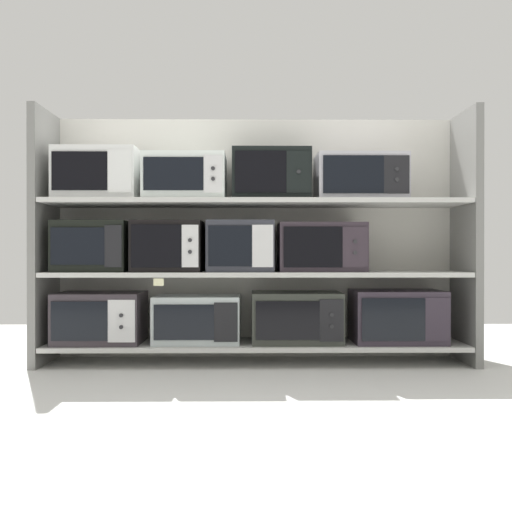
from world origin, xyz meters
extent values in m
cube|color=silver|center=(0.00, -1.00, -0.01)|extent=(6.66, 6.00, 0.02)
cube|color=beige|center=(0.00, 0.25, 0.81)|extent=(2.86, 0.04, 1.63)
cube|color=slate|center=(-1.36, 0.00, 0.81)|extent=(0.05, 0.46, 1.63)
cube|color=slate|center=(1.36, 0.00, 0.81)|extent=(0.05, 0.46, 1.63)
cube|color=beige|center=(0.00, 0.00, 0.12)|extent=(2.66, 0.46, 0.03)
cube|color=#322B30|center=(-1.00, 0.00, 0.29)|extent=(0.54, 0.39, 0.32)
cube|color=black|center=(-1.08, -0.20, 0.29)|extent=(0.34, 0.01, 0.24)
cube|color=silver|center=(-0.82, -0.20, 0.29)|extent=(0.16, 0.01, 0.26)
cylinder|color=#262628|center=(-0.82, -0.21, 0.26)|extent=(0.02, 0.01, 0.02)
cylinder|color=#262628|center=(-0.82, -0.21, 0.33)|extent=(0.02, 0.01, 0.02)
cube|color=#B2BFBE|center=(-0.38, 0.00, 0.28)|extent=(0.55, 0.34, 0.30)
cube|color=black|center=(-0.45, -0.18, 0.28)|extent=(0.37, 0.01, 0.22)
cube|color=black|center=(-0.19, -0.18, 0.28)|extent=(0.15, 0.01, 0.24)
cube|color=#2F322B|center=(0.26, 0.00, 0.29)|extent=(0.57, 0.36, 0.32)
cube|color=black|center=(0.19, -0.19, 0.29)|extent=(0.39, 0.01, 0.24)
cube|color=black|center=(0.46, -0.19, 0.29)|extent=(0.15, 0.01, 0.26)
cylinder|color=#262628|center=(0.46, -0.20, 0.26)|extent=(0.02, 0.01, 0.02)
cylinder|color=#262628|center=(0.46, -0.20, 0.33)|extent=(0.02, 0.01, 0.02)
cube|color=#302832|center=(0.91, 0.00, 0.30)|extent=(0.57, 0.37, 0.34)
cube|color=black|center=(0.84, -0.19, 0.30)|extent=(0.39, 0.01, 0.26)
cube|color=#302832|center=(1.11, -0.19, 0.30)|extent=(0.15, 0.01, 0.27)
cube|color=beige|center=(0.00, 0.00, 0.57)|extent=(2.66, 0.46, 0.03)
cube|color=black|center=(-1.04, 0.00, 0.75)|extent=(0.46, 0.38, 0.32)
cube|color=black|center=(-1.09, -0.20, 0.75)|extent=(0.33, 0.01, 0.23)
cube|color=black|center=(-0.87, -0.20, 0.75)|extent=(0.10, 0.01, 0.26)
cube|color=black|center=(-0.56, 0.00, 0.75)|extent=(0.44, 0.41, 0.32)
cube|color=black|center=(-0.61, -0.21, 0.75)|extent=(0.31, 0.01, 0.26)
cube|color=silver|center=(-0.40, -0.21, 0.75)|extent=(0.10, 0.01, 0.26)
cylinder|color=#262628|center=(-0.40, -0.22, 0.72)|extent=(0.02, 0.01, 0.02)
cylinder|color=#262628|center=(-0.40, -0.22, 0.79)|extent=(0.02, 0.01, 0.02)
cube|color=#2E3038|center=(-0.10, 0.00, 0.75)|extent=(0.42, 0.38, 0.32)
cube|color=black|center=(-0.16, -0.20, 0.75)|extent=(0.27, 0.01, 0.25)
cube|color=silver|center=(0.04, -0.20, 0.75)|extent=(0.13, 0.01, 0.26)
cube|color=#2F262E|center=(0.42, 0.00, 0.75)|extent=(0.55, 0.36, 0.31)
cube|color=black|center=(0.35, -0.18, 0.75)|extent=(0.36, 0.01, 0.25)
cube|color=#2F262E|center=(0.61, -0.18, 0.75)|extent=(0.15, 0.01, 0.25)
cylinder|color=#262628|center=(0.61, -0.19, 0.71)|extent=(0.02, 0.01, 0.02)
cylinder|color=#262628|center=(0.61, -0.19, 0.78)|extent=(0.02, 0.01, 0.02)
cube|color=beige|center=(-0.59, -0.23, 0.53)|extent=(0.06, 0.00, 0.04)
cube|color=beige|center=(0.00, 0.00, 1.03)|extent=(2.66, 0.46, 0.03)
cube|color=silver|center=(-1.01, 0.00, 1.21)|extent=(0.52, 0.35, 0.33)
cube|color=black|center=(-1.08, -0.18, 1.21)|extent=(0.34, 0.01, 0.24)
cube|color=silver|center=(-0.84, -0.18, 1.21)|extent=(0.15, 0.01, 0.26)
cube|color=silver|center=(-0.45, 0.00, 1.19)|extent=(0.51, 0.40, 0.29)
cube|color=black|center=(-0.50, -0.20, 1.19)|extent=(0.37, 0.01, 0.20)
cube|color=silver|center=(-0.26, -0.20, 1.19)|extent=(0.12, 0.01, 0.23)
cylinder|color=#262628|center=(-0.26, -0.21, 1.16)|extent=(0.02, 0.01, 0.02)
cylinder|color=#262628|center=(-0.26, -0.21, 1.22)|extent=(0.02, 0.01, 0.02)
cube|color=black|center=(0.10, 0.00, 1.21)|extent=(0.50, 0.34, 0.32)
cube|color=black|center=(0.03, -0.17, 1.21)|extent=(0.32, 0.01, 0.26)
cube|color=black|center=(0.26, -0.17, 1.21)|extent=(0.15, 0.01, 0.26)
cylinder|color=#262628|center=(0.26, -0.18, 1.21)|extent=(0.02, 0.01, 0.02)
cube|color=#B3B1B9|center=(0.67, 0.00, 1.19)|extent=(0.57, 0.33, 0.29)
cube|color=black|center=(0.60, -0.17, 1.19)|extent=(0.37, 0.01, 0.23)
cube|color=black|center=(0.87, -0.17, 1.19)|extent=(0.16, 0.01, 0.23)
cylinder|color=#262628|center=(0.87, -0.18, 1.16)|extent=(0.02, 0.01, 0.02)
cylinder|color=#262628|center=(0.87, -0.18, 1.23)|extent=(0.02, 0.01, 0.02)
camera|label=1|loc=(-0.04, -3.68, 0.70)|focal=40.07mm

